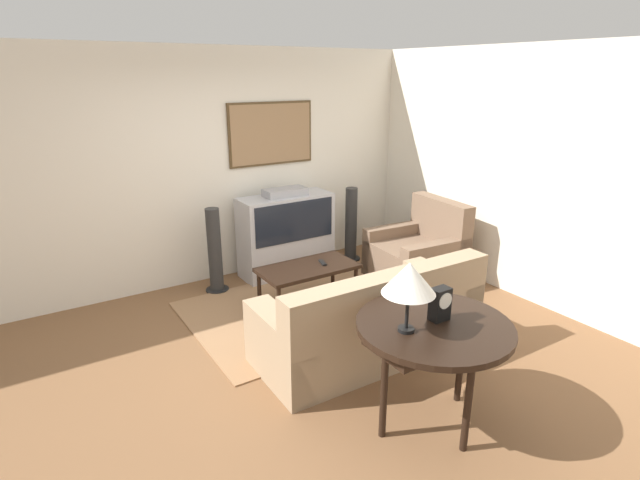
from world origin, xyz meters
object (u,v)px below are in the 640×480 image
at_px(armchair, 418,255).
at_px(speaker_tower_left, 215,253).
at_px(tv, 286,234).
at_px(coffee_table, 308,271).
at_px(mantel_clock, 440,304).
at_px(speaker_tower_right, 351,226).
at_px(table_lamp, 409,279).
at_px(console_table, 434,333).
at_px(couch, 371,323).

bearing_deg(armchair, speaker_tower_left, -110.14).
bearing_deg(tv, coffee_table, -105.62).
height_order(tv, speaker_tower_left, tv).
bearing_deg(mantel_clock, coffee_table, 84.78).
bearing_deg(speaker_tower_right, armchair, -74.20).
bearing_deg(armchair, table_lamp, -40.97).
bearing_deg(armchair, tv, -125.99).
relative_size(table_lamp, speaker_tower_left, 0.49).
xyz_separation_m(table_lamp, mantel_clock, (0.30, -0.00, -0.25)).
xyz_separation_m(armchair, console_table, (-1.75, -2.00, 0.42)).
relative_size(couch, console_table, 1.89).
bearing_deg(coffee_table, table_lamp, -103.30).
bearing_deg(tv, couch, -98.32).
height_order(couch, coffee_table, couch).
distance_m(couch, console_table, 1.06).
relative_size(coffee_table, table_lamp, 2.15).
bearing_deg(speaker_tower_right, coffee_table, -143.37).
bearing_deg(couch, coffee_table, -91.07).
distance_m(armchair, mantel_clock, 2.67).
height_order(table_lamp, speaker_tower_left, table_lamp).
xyz_separation_m(tv, armchair, (1.23, -1.05, -0.20)).
distance_m(armchair, speaker_tower_left, 2.41).
distance_m(couch, armchair, 1.87).
bearing_deg(speaker_tower_right, tv, 176.87).
bearing_deg(mantel_clock, speaker_tower_left, 99.50).
distance_m(table_lamp, speaker_tower_right, 3.49).
distance_m(coffee_table, console_table, 2.12).
bearing_deg(table_lamp, armchair, 44.73).
bearing_deg(mantel_clock, speaker_tower_right, 64.58).
height_order(coffee_table, speaker_tower_right, speaker_tower_right).
bearing_deg(couch, speaker_tower_right, -120.74).
xyz_separation_m(couch, console_table, (-0.21, -0.95, 0.42)).
bearing_deg(armchair, coffee_table, -88.99).
xyz_separation_m(tv, console_table, (-0.52, -3.05, 0.21)).
xyz_separation_m(armchair, speaker_tower_right, (-0.28, 0.99, 0.16)).
xyz_separation_m(console_table, mantel_clock, (0.06, 0.03, 0.19)).
xyz_separation_m(tv, table_lamp, (-0.75, -3.02, 0.66)).
relative_size(armchair, speaker_tower_right, 1.00).
xyz_separation_m(tv, couch, (-0.31, -2.10, -0.20)).
height_order(tv, speaker_tower_right, tv).
relative_size(tv, table_lamp, 2.39).
bearing_deg(speaker_tower_left, coffee_table, -52.98).
height_order(tv, table_lamp, table_lamp).
bearing_deg(console_table, couch, 77.39).
bearing_deg(armchair, couch, -51.38).
xyz_separation_m(mantel_clock, speaker_tower_left, (-0.50, 2.97, -0.45)).
xyz_separation_m(table_lamp, speaker_tower_left, (-0.20, 2.97, -0.70)).
distance_m(tv, armchair, 1.63).
height_order(armchair, coffee_table, armchair).
xyz_separation_m(couch, coffee_table, (0.04, 1.14, 0.10)).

